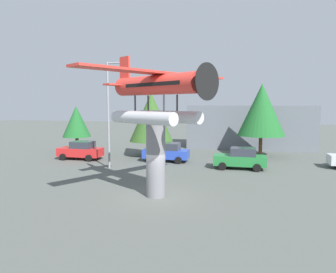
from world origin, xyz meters
The scene contains 11 objects.
ground_plane centered at (0.00, 0.00, 0.00)m, with size 140.00×140.00×0.00m, color #515651.
display_pedestal centered at (0.00, 0.00, 2.12)m, with size 1.10×1.10×4.24m, color slate.
floatplane_monument centered at (0.11, -0.07, 5.92)m, with size 7.01×9.43×4.00m.
car_near_red centered at (-10.29, 9.81, 0.88)m, with size 4.20×2.02×1.76m.
car_mid_blue centered at (-1.97, 10.65, 0.88)m, with size 4.20×2.02×1.76m.
car_far_green centered at (4.72, 8.93, 0.88)m, with size 4.20×2.02×1.76m.
streetlight_primary centered at (-5.76, 6.69, 5.00)m, with size 1.84×0.28×8.71m.
storefront_building centered at (5.68, 22.00, 2.58)m, with size 14.62×5.48×5.17m, color slate.
tree_west centered at (-13.13, 14.02, 3.39)m, with size 3.09×3.09×5.12m.
tree_east centered at (-4.18, 13.07, 4.02)m, with size 4.41×4.41×6.48m.
tree_center_back centered at (6.66, 15.68, 4.75)m, with size 4.71×4.71×7.37m.
Camera 1 is at (4.74, -16.67, 5.34)m, focal length 32.78 mm.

